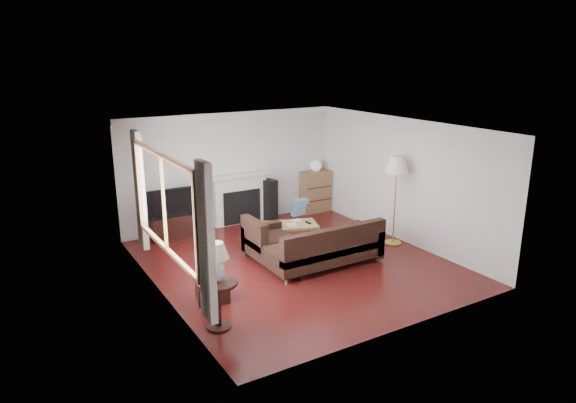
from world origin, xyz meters
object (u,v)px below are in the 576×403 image
coffee_table (289,234)px  floor_lamp (395,201)px  tv_stand (173,227)px  bookshelf (315,191)px  side_table (218,305)px  sectional_sofa (324,246)px

coffee_table → floor_lamp: 2.20m
tv_stand → bookshelf: (3.59, 0.03, 0.26)m
bookshelf → side_table: size_ratio=1.42×
coffee_table → floor_lamp: floor_lamp is taller
tv_stand → side_table: 3.98m
bookshelf → tv_stand: bearing=-179.5°
sectional_sofa → side_table: 2.74m
sectional_sofa → coffee_table: size_ratio=2.10×
floor_lamp → coffee_table: bearing=150.3°
bookshelf → coffee_table: 2.39m
tv_stand → bookshelf: bookshelf is taller
tv_stand → side_table: bearing=-99.7°
sectional_sofa → floor_lamp: size_ratio=1.29×
sectional_sofa → floor_lamp: bearing=6.5°
sectional_sofa → side_table: (-2.52, -1.07, -0.03)m
floor_lamp → side_table: (-4.36, -1.28, -0.55)m
tv_stand → floor_lamp: (3.69, -2.64, 0.66)m
coffee_table → tv_stand: bearing=157.8°
side_table → floor_lamp: bearing=16.4°
sectional_sofa → coffee_table: (0.01, 1.25, -0.16)m
floor_lamp → tv_stand: bearing=144.4°
tv_stand → coffee_table: tv_stand is taller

